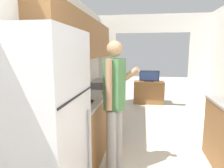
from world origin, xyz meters
TOP-DOWN VIEW (x-y plane):
  - wall_left at (-1.33, 2.04)m, footprint 0.38×6.89m
  - wall_far_with_doorway at (0.00, 4.52)m, footprint 3.15×0.06m
  - counter_left at (-1.07, 2.51)m, footprint 0.62×3.18m
  - refrigerator at (-1.03, 0.66)m, footprint 0.71×0.76m
  - range_oven at (-1.06, 3.02)m, footprint 0.66×0.78m
  - person at (-0.55, 1.69)m, footprint 0.54×0.45m
  - tv_cabinet at (-0.01, 5.38)m, footprint 0.90×0.42m
  - television at (-0.01, 5.34)m, footprint 0.59×0.16m
  - knife at (-1.02, 3.54)m, footprint 0.12×0.34m

SIDE VIEW (x-z plane):
  - tv_cabinet at x=-0.01m, z-range 0.00..0.68m
  - counter_left at x=-1.07m, z-range 0.00..0.92m
  - range_oven at x=-1.06m, z-range -0.06..0.99m
  - television at x=-0.01m, z-range 0.68..1.01m
  - refrigerator at x=-1.03m, z-range 0.00..1.75m
  - knife at x=-1.02m, z-range 0.91..0.93m
  - person at x=-0.55m, z-range 0.07..1.79m
  - wall_far_with_doorway at x=0.00m, z-range 0.21..2.71m
  - wall_left at x=-1.33m, z-range 0.22..2.72m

